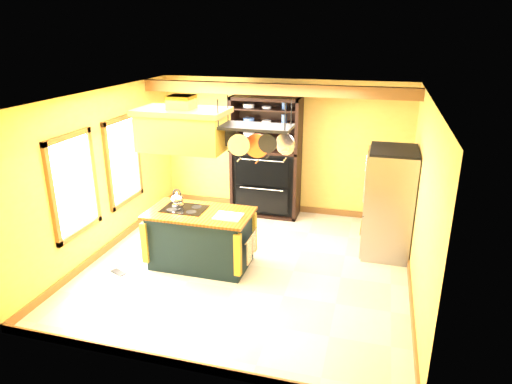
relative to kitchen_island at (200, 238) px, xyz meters
The scene contains 15 objects.
floor 0.90m from the kitchen_island, 13.83° to the left, with size 5.00×5.00×0.00m, color beige.
ceiling 2.36m from the kitchen_island, 13.83° to the left, with size 5.00×5.00×0.00m, color white.
wall_back 2.92m from the kitchen_island, 74.58° to the left, with size 5.00×0.02×2.70m, color #E1B352.
wall_front 2.59m from the kitchen_island, 72.29° to the right, with size 5.00×0.02×2.70m, color #E1B352.
wall_left 1.98m from the kitchen_island, behind, with size 0.02×5.00×2.70m, color #E1B352.
wall_right 3.36m from the kitchen_island, ahead, with size 0.02×5.00×2.70m, color #E1B352.
ceiling_beam 2.93m from the kitchen_island, 68.54° to the left, with size 5.00×0.15×0.20m, color brown.
window_near 2.06m from the kitchen_island, 160.30° to the right, with size 0.06×1.06×1.56m.
window_far 2.11m from the kitchen_island, 155.61° to the left, with size 0.06×1.06×1.56m.
kitchen_island is the anchor object (origin of this frame).
range_hood 1.77m from the kitchen_island, behind, with size 1.33×0.75×0.80m.
pot_rack 1.95m from the kitchen_island, ahead, with size 1.13×0.52×0.87m.
refrigerator 3.12m from the kitchen_island, 23.50° to the left, with size 0.77×0.91×1.78m.
hutch 2.51m from the kitchen_island, 79.20° to the left, with size 1.35×0.61×2.39m.
floor_register 1.38m from the kitchen_island, 152.64° to the right, with size 0.28×0.12×0.01m, color black.
Camera 1 is at (1.86, -6.27, 3.60)m, focal length 32.00 mm.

